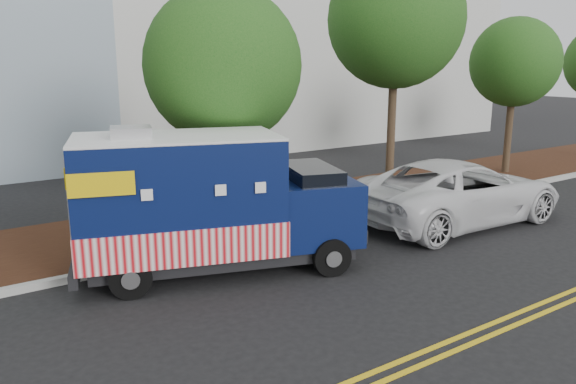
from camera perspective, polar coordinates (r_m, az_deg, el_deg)
ground at (r=11.64m, az=-7.03°, el=-8.52°), size 120.00×120.00×0.00m
curb at (r=12.80m, az=-9.93°, el=-6.21°), size 120.00×0.18×0.15m
mulch_strip at (r=14.66m, az=-13.34°, el=-3.86°), size 120.00×4.00×0.15m
centerline_near at (r=8.32m, az=7.91°, el=-17.96°), size 120.00×0.10×0.01m
centerline_far at (r=8.17m, az=9.14°, el=-18.66°), size 120.00×0.10×0.01m
tree_b at (r=13.96m, az=-6.61°, el=12.60°), size 3.82×3.82×6.08m
tree_c at (r=18.09m, az=10.90°, el=16.82°), size 4.18×4.18×7.59m
tree_d at (r=22.55m, az=22.05°, el=12.09°), size 3.23×3.23×5.83m
sign_post at (r=12.33m, az=-14.01°, el=-1.71°), size 0.06×0.06×2.40m
food_truck at (r=11.55m, az=-8.44°, el=-1.49°), size 6.16×3.75×3.07m
white_car at (r=15.77m, az=16.91°, el=0.06°), size 6.26×3.10×1.71m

